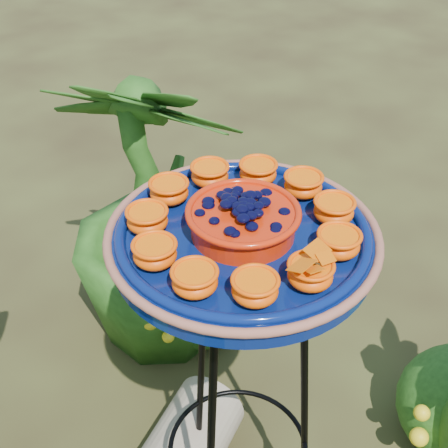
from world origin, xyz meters
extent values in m
torus|color=black|center=(0.12, -0.04, 0.98)|extent=(0.35, 0.35, 0.02)
torus|color=black|center=(0.12, -0.04, 0.34)|extent=(0.44, 0.44, 0.01)
cylinder|color=black|center=(0.16, 0.11, 0.49)|extent=(0.04, 0.10, 0.98)
cylinder|color=black|center=(0.23, -0.16, 0.49)|extent=(0.08, 0.08, 0.98)
cylinder|color=#06164F|center=(0.12, -0.04, 1.01)|extent=(0.62, 0.62, 0.04)
torus|color=#9B5646|center=(0.12, -0.04, 1.03)|extent=(0.52, 0.52, 0.02)
torus|color=#06164F|center=(0.12, -0.04, 1.04)|extent=(0.48, 0.48, 0.02)
cylinder|color=red|center=(0.12, -0.04, 1.06)|extent=(0.24, 0.24, 0.05)
torus|color=red|center=(0.12, -0.04, 1.08)|extent=(0.22, 0.22, 0.01)
ellipsoid|color=black|center=(0.12, -0.04, 1.09)|extent=(0.17, 0.17, 0.04)
ellipsoid|color=#FF6402|center=(0.30, -0.06, 1.05)|extent=(0.08, 0.08, 0.04)
cylinder|color=orange|center=(0.30, -0.06, 1.07)|extent=(0.07, 0.07, 0.01)
ellipsoid|color=#FF6402|center=(0.28, 0.04, 1.05)|extent=(0.08, 0.08, 0.04)
cylinder|color=orange|center=(0.28, 0.04, 1.07)|extent=(0.07, 0.07, 0.01)
ellipsoid|color=#FF6402|center=(0.21, 0.11, 1.05)|extent=(0.08, 0.08, 0.04)
cylinder|color=orange|center=(0.21, 0.11, 1.07)|extent=(0.07, 0.07, 0.01)
ellipsoid|color=#FF6402|center=(0.11, 0.14, 1.05)|extent=(0.08, 0.08, 0.04)
cylinder|color=orange|center=(0.11, 0.14, 1.07)|extent=(0.07, 0.07, 0.01)
ellipsoid|color=#FF6402|center=(0.02, 0.11, 1.05)|extent=(0.08, 0.08, 0.04)
cylinder|color=orange|center=(0.02, 0.11, 1.07)|extent=(0.07, 0.07, 0.01)
ellipsoid|color=#FF6402|center=(-0.05, 0.03, 1.05)|extent=(0.08, 0.08, 0.04)
cylinder|color=orange|center=(-0.05, 0.03, 1.07)|extent=(0.07, 0.07, 0.01)
ellipsoid|color=#FF6402|center=(-0.06, -0.07, 1.05)|extent=(0.08, 0.08, 0.04)
cylinder|color=orange|center=(-0.06, -0.07, 1.07)|extent=(0.07, 0.07, 0.01)
ellipsoid|color=#FF6402|center=(-0.01, -0.16, 1.05)|extent=(0.08, 0.08, 0.04)
cylinder|color=orange|center=(-0.01, -0.16, 1.07)|extent=(0.07, 0.07, 0.01)
ellipsoid|color=#FF6402|center=(0.07, -0.22, 1.05)|extent=(0.08, 0.08, 0.04)
cylinder|color=orange|center=(0.07, -0.22, 1.07)|extent=(0.07, 0.07, 0.01)
ellipsoid|color=#FF6402|center=(0.17, -0.21, 1.05)|extent=(0.08, 0.08, 0.04)
cylinder|color=orange|center=(0.17, -0.21, 1.07)|extent=(0.07, 0.07, 0.01)
ellipsoid|color=#FF6402|center=(0.26, -0.15, 1.05)|extent=(0.08, 0.08, 0.04)
cylinder|color=orange|center=(0.26, -0.15, 1.07)|extent=(0.07, 0.07, 0.01)
cylinder|color=black|center=(0.07, -0.22, 1.08)|extent=(0.01, 0.03, 0.00)
cube|color=orange|center=(0.05, -0.21, 1.09)|extent=(0.05, 0.03, 0.01)
cube|color=orange|center=(0.10, -0.21, 1.09)|extent=(0.05, 0.03, 0.01)
imported|color=#1D4412|center=(0.55, 0.63, 0.53)|extent=(0.79, 0.79, 1.06)
camera|label=1|loc=(-0.63, -0.58, 1.75)|focal=50.00mm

